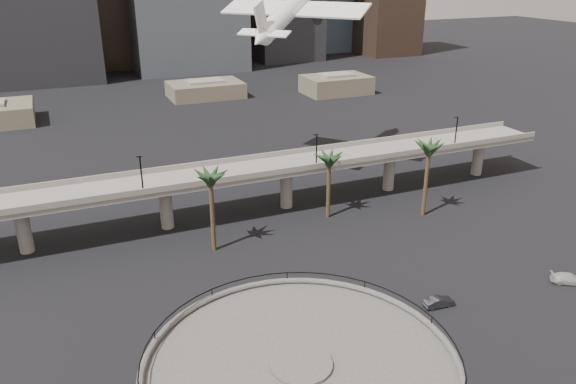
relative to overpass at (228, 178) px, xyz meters
name	(u,v)px	position (x,y,z in m)	size (l,w,h in m)	color
overpass	(228,178)	(0.00, 0.00, 0.00)	(130.00, 9.30, 14.70)	gray
palm_trees	(328,163)	(14.02, -10.35, 4.09)	(42.40, 10.40, 14.00)	#4D3B21
low_buildings	(165,97)	(6.89, 87.30, -4.48)	(135.00, 27.50, 6.80)	brown
airborne_jet	(295,5)	(20.21, 17.39, 26.95)	(27.61, 26.67, 15.08)	white
car_a	(292,354)	(-5.38, -40.01, -6.53)	(1.91, 4.74, 1.61)	#B32819
car_b	(439,302)	(16.60, -37.78, -6.65)	(1.47, 4.21, 1.39)	black
car_c	(569,279)	(37.07, -40.29, -6.62)	(2.02, 4.97, 1.44)	#B9BAB5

